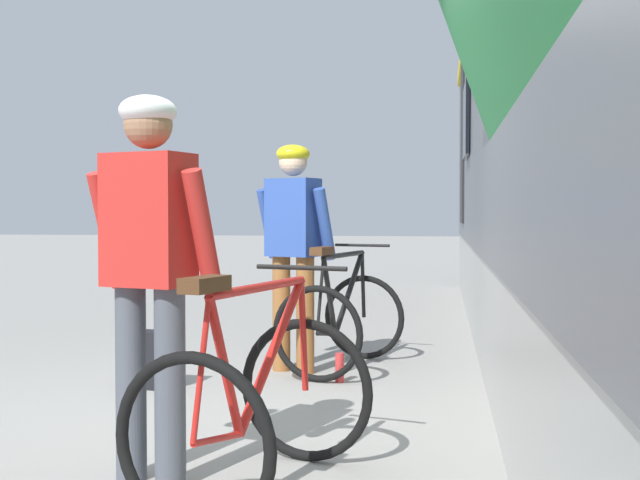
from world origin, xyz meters
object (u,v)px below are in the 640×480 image
cyclist_far_in_blue (293,236)px  bicycle_near_red (256,403)px  cyclist_near_in_red (149,252)px  water_bottle_by_the_backpack (154,370)px  water_bottle_near_the_bikes (340,368)px  backpack_on_platform (154,360)px  bicycle_far_black (342,319)px

cyclist_far_in_blue → bicycle_near_red: 2.80m
cyclist_near_in_red → water_bottle_by_the_backpack: (-0.74, 2.04, -0.96)m
bicycle_near_red → cyclist_near_in_red: bearing=170.9°
cyclist_far_in_blue → bicycle_near_red: cyclist_far_in_blue is taller
water_bottle_near_the_bikes → water_bottle_by_the_backpack: water_bottle_near_the_bikes is taller
backpack_on_platform → water_bottle_near_the_bikes: (1.27, 0.38, -0.09)m
cyclist_far_in_blue → water_bottle_by_the_backpack: 1.45m
cyclist_near_in_red → cyclist_far_in_blue: 2.63m
backpack_on_platform → water_bottle_by_the_backpack: size_ratio=2.05×
bicycle_near_red → water_bottle_near_the_bikes: 2.39m
bicycle_far_black → water_bottle_near_the_bikes: 0.55m
cyclist_near_in_red → backpack_on_platform: 2.20m
bicycle_far_black → backpack_on_platform: bicycle_far_black is taller
bicycle_near_red → water_bottle_near_the_bikes: bicycle_near_red is taller
cyclist_far_in_blue → backpack_on_platform: 1.41m
bicycle_near_red → water_bottle_by_the_backpack: (-1.25, 2.12, -0.30)m
water_bottle_near_the_bikes → water_bottle_by_the_backpack: (-1.32, -0.25, -0.01)m
cyclist_far_in_blue → water_bottle_near_the_bikes: (0.40, -0.33, -0.95)m
bicycle_far_black → water_bottle_near_the_bikes: bearing=-85.1°
water_bottle_near_the_bikes → water_bottle_by_the_backpack: size_ratio=1.09×
backpack_on_platform → water_bottle_near_the_bikes: 1.33m
bicycle_near_red → backpack_on_platform: size_ratio=3.04×
bicycle_far_black → water_bottle_near_the_bikes: bicycle_far_black is taller
cyclist_far_in_blue → cyclist_near_in_red: bearing=-93.9°
cyclist_near_in_red → backpack_on_platform: bearing=109.9°
cyclist_far_in_blue → bicycle_near_red: size_ratio=1.45×
cyclist_far_in_blue → backpack_on_platform: cyclist_far_in_blue is taller
backpack_on_platform → water_bottle_near_the_bikes: backpack_on_platform is taller
bicycle_near_red → bicycle_far_black: 2.83m
cyclist_far_in_blue → bicycle_far_black: bearing=19.1°
cyclist_far_in_blue → bicycle_near_red: (0.33, -2.70, -0.65)m
water_bottle_near_the_bikes → bicycle_near_red: bearing=-91.7°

